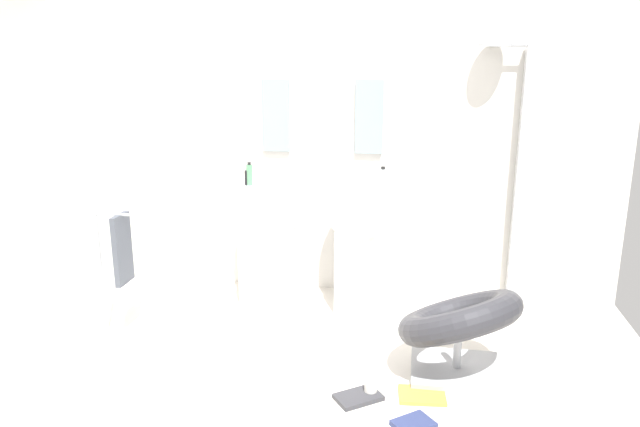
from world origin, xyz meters
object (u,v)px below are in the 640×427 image
Objects in this scene: towel_rack at (119,252)px; magazine_ochre at (422,395)px; shower_column at (523,173)px; soap_bottle_black at (249,177)px; soap_bottle_green at (249,175)px; pedestal_sink_right at (363,242)px; magazine_navy at (414,424)px; coffee_mug at (371,388)px; pedestal_sink_left at (269,238)px; lounge_chair at (459,325)px; magazine_charcoal at (358,397)px; soap_bottle_clear at (383,178)px.

towel_rack reaches higher than magazine_ochre.
shower_column is 2.02m from magazine_ochre.
soap_bottle_black is at bearing 41.15° from towel_rack.
shower_column reaches higher than soap_bottle_green.
magazine_navy is at bearing -74.83° from pedestal_sink_right.
soap_bottle_black is (-1.06, 1.21, 0.99)m from coffee_mug.
magazine_ochre is at bearing -13.63° from towel_rack.
soap_bottle_black is (-0.88, -0.09, 0.51)m from pedestal_sink_right.
coffee_mug is (0.17, -1.30, -0.49)m from pedestal_sink_right.
soap_bottle_green is (-1.35, 1.17, 1.05)m from magazine_ochre.
pedestal_sink_left reaches higher than towel_rack.
magazine_charcoal is (-0.58, -0.38, -0.33)m from lounge_chair.
soap_bottle_black is at bearing 92.23° from magazine_charcoal.
magazine_ochre is at bearing -41.01° from soap_bottle_green.
pedestal_sink_left is at bearing 176.96° from soap_bottle_clear.
shower_column is 21.46× the size of coffee_mug.
magazine_ochre is at bearing -69.56° from pedestal_sink_right.
pedestal_sink_left is 0.76m from pedestal_sink_right.
pedestal_sink_right is at bearing 125.13° from lounge_chair.
soap_bottle_green reaches higher than soap_bottle_black.
pedestal_sink_right is 1.15× the size of towel_rack.
towel_rack is 5.29× the size of soap_bottle_green.
soap_bottle_clear is at bearing 21.67° from towel_rack.
soap_bottle_clear reaches higher than pedestal_sink_left.
magazine_charcoal is at bearing -18.85° from towel_rack.
pedestal_sink_left is at bearing 41.91° from soap_bottle_green.
shower_column is (1.97, 0.28, 0.54)m from pedestal_sink_left.
magazine_ochre is 2.85× the size of coffee_mug.
shower_column is 2.15m from coffee_mug.
coffee_mug is 1.61m from soap_bottle_clear.
magazine_charcoal is at bearing -171.93° from magazine_ochre.
soap_bottle_green is 1.36× the size of soap_bottle_black.
shower_column is at bearing 28.69° from magazine_navy.
pedestal_sink_left is 0.55m from soap_bottle_green.
pedestal_sink_left reaches higher than magazine_navy.
towel_rack is at bearing -139.72° from soap_bottle_green.
soap_bottle_clear reaches higher than pedestal_sink_right.
soap_bottle_clear is at bearing 2.41° from soap_bottle_black.
magazine_charcoal is at bearing -57.53° from pedestal_sink_left.
pedestal_sink_right is at bearing 0.00° from pedestal_sink_left.
towel_rack is at bearing 119.87° from magazine_navy.
soap_bottle_green is at bearing 131.10° from coffee_mug.
soap_bottle_green reaches higher than pedestal_sink_left.
lounge_chair reaches higher than magazine_navy.
pedestal_sink_left is at bearing 36.14° from soap_bottle_black.
soap_bottle_green is (-1.30, 1.48, 1.05)m from magazine_navy.
magazine_ochre is 1.29× the size of magazine_navy.
lounge_chair is 4.05× the size of magazine_ochre.
soap_bottle_black is (-0.12, -0.09, 0.51)m from pedestal_sink_left.
soap_bottle_green reaches higher than pedestal_sink_right.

